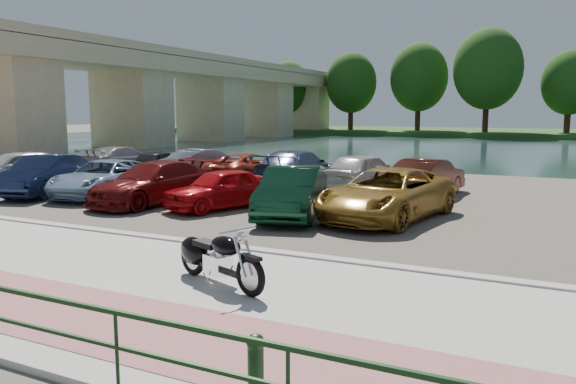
% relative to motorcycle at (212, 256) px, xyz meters
% --- Properties ---
extents(ground, '(200.00, 200.00, 0.00)m').
position_rel_motorcycle_xyz_m(ground, '(-0.72, 0.33, -0.56)').
color(ground, '#595447').
rests_on(ground, ground).
extents(promenade, '(60.00, 6.00, 0.10)m').
position_rel_motorcycle_xyz_m(promenade, '(-0.72, -0.67, -0.51)').
color(promenade, '#A9A69F').
rests_on(promenade, ground).
extents(pink_path, '(60.00, 2.00, 0.01)m').
position_rel_motorcycle_xyz_m(pink_path, '(-0.72, -2.17, -0.46)').
color(pink_path, '#9A5856').
rests_on(pink_path, promenade).
extents(kerb, '(60.00, 0.30, 0.14)m').
position_rel_motorcycle_xyz_m(kerb, '(-0.72, 2.33, -0.49)').
color(kerb, '#A9A69F').
rests_on(kerb, ground).
extents(parking_lot, '(60.00, 18.00, 0.04)m').
position_rel_motorcycle_xyz_m(parking_lot, '(-0.72, 11.33, -0.54)').
color(parking_lot, '#423F35').
rests_on(parking_lot, ground).
extents(river, '(120.00, 40.00, 0.00)m').
position_rel_motorcycle_xyz_m(river, '(-0.72, 40.33, -0.56)').
color(river, '#1B312E').
rests_on(river, ground).
extents(far_bank, '(120.00, 24.00, 0.60)m').
position_rel_motorcycle_xyz_m(far_bank, '(-0.72, 72.33, -0.26)').
color(far_bank, '#244318').
rests_on(far_bank, ground).
extents(bridge, '(7.00, 56.00, 8.55)m').
position_rel_motorcycle_xyz_m(bridge, '(-28.72, 41.35, 4.96)').
color(bridge, tan).
rests_on(bridge, ground).
extents(far_trees, '(70.25, 10.68, 12.52)m').
position_rel_motorcycle_xyz_m(far_trees, '(3.64, 66.12, 6.93)').
color(far_trees, '#331C12').
rests_on(far_trees, far_bank).
extents(motorcycle, '(2.24, 1.09, 1.05)m').
position_rel_motorcycle_xyz_m(motorcycle, '(0.00, 0.00, 0.00)').
color(motorcycle, black).
rests_on(motorcycle, promenade).
extents(car_0, '(3.05, 4.75, 1.51)m').
position_rel_motorcycle_xyz_m(car_0, '(-14.16, 7.22, 0.23)').
color(car_0, silver).
rests_on(car_0, parking_lot).
extents(car_1, '(2.75, 4.61, 1.44)m').
position_rel_motorcycle_xyz_m(car_1, '(-11.55, 6.36, 0.20)').
color(car_1, '#131C3C').
rests_on(car_1, parking_lot).
extents(car_2, '(2.83, 4.93, 1.30)m').
position_rel_motorcycle_xyz_m(car_2, '(-9.37, 7.07, 0.13)').
color(car_2, '#7E9AB8').
rests_on(car_2, parking_lot).
extents(car_3, '(2.42, 4.92, 1.38)m').
position_rel_motorcycle_xyz_m(car_3, '(-6.71, 6.52, 0.17)').
color(car_3, '#600E0D').
rests_on(car_3, parking_lot).
extents(car_4, '(2.64, 3.97, 1.25)m').
position_rel_motorcycle_xyz_m(car_4, '(-4.23, 6.70, 0.11)').
color(car_4, red).
rests_on(car_4, parking_lot).
extents(car_5, '(2.66, 4.60, 1.43)m').
position_rel_motorcycle_xyz_m(car_5, '(-1.59, 6.43, 0.20)').
color(car_5, '#0D321E').
rests_on(car_5, parking_lot).
extents(car_6, '(3.19, 5.47, 1.43)m').
position_rel_motorcycle_xyz_m(car_6, '(0.95, 7.30, 0.19)').
color(car_6, olive).
rests_on(car_6, parking_lot).
extents(car_7, '(1.96, 4.63, 1.33)m').
position_rel_motorcycle_xyz_m(car_7, '(-14.29, 13.28, 0.14)').
color(car_7, gray).
rests_on(car_7, parking_lot).
extents(car_8, '(1.88, 3.78, 1.24)m').
position_rel_motorcycle_xyz_m(car_8, '(-11.76, 13.02, 0.10)').
color(car_8, black).
rests_on(car_8, parking_lot).
extents(car_9, '(2.47, 4.37, 1.36)m').
position_rel_motorcycle_xyz_m(car_9, '(-9.06, 12.94, 0.16)').
color(car_9, slate).
rests_on(car_9, parking_lot).
extents(car_10, '(2.62, 4.68, 1.24)m').
position_rel_motorcycle_xyz_m(car_10, '(-6.84, 12.98, 0.10)').
color(car_10, maroon).
rests_on(car_10, parking_lot).
extents(car_11, '(2.48, 5.27, 1.49)m').
position_rel_motorcycle_xyz_m(car_11, '(-4.34, 12.44, 0.22)').
color(car_11, navy).
rests_on(car_11, parking_lot).
extents(car_12, '(2.45, 4.53, 1.46)m').
position_rel_motorcycle_xyz_m(car_12, '(-1.55, 12.60, 0.21)').
color(car_12, '#BBBCB7').
rests_on(car_12, parking_lot).
extents(car_13, '(2.06, 4.26, 1.34)m').
position_rel_motorcycle_xyz_m(car_13, '(0.95, 12.34, 0.15)').
color(car_13, '#4C1B14').
rests_on(car_13, parking_lot).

